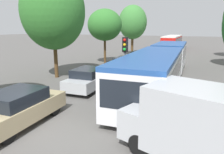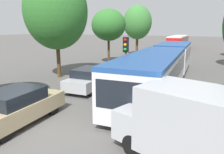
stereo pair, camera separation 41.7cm
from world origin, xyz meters
name	(u,v)px [view 1 (the left image)]	position (x,y,z in m)	size (l,w,h in m)	color
ground_plane	(53,133)	(0.00, 0.00, 0.00)	(200.00, 200.00, 0.00)	#565451
articulated_bus	(162,63)	(2.09, 9.45, 1.47)	(3.77, 17.29, 2.55)	silver
city_bus_rear	(172,41)	(-1.82, 37.25, 1.40)	(2.85, 11.30, 2.42)	red
queued_car_tan	(18,108)	(-1.79, 0.03, 0.75)	(2.07, 4.36, 1.48)	tan
queued_car_silver	(89,79)	(-1.84, 5.82, 0.72)	(1.98, 4.16, 1.41)	#B7BABF
queued_car_black	(125,65)	(-1.71, 11.98, 0.70)	(1.94, 4.09, 1.39)	black
queued_car_green	(140,57)	(-1.99, 17.27, 0.71)	(1.96, 4.14, 1.40)	#236638
queued_car_white	(152,52)	(-2.00, 22.75, 0.71)	(1.97, 4.15, 1.41)	white
white_van	(213,127)	(5.48, 0.23, 1.24)	(5.35, 3.30, 2.31)	#B7BABF
traffic_light	(125,52)	(0.43, 6.38, 2.50)	(0.35, 0.38, 3.40)	#56595E
tree_left_mid	(54,13)	(-5.96, 7.84, 5.03)	(4.88, 4.88, 8.12)	#51381E
tree_left_far	(105,26)	(-5.55, 15.66, 4.13)	(3.71, 3.71, 5.93)	#51381E
tree_left_distant	(133,22)	(-5.20, 23.74, 4.65)	(3.95, 3.95, 7.02)	#51381E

